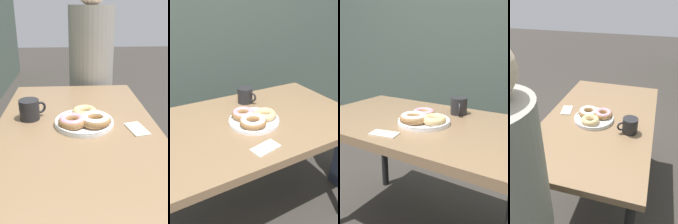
# 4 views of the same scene
# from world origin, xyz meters

# --- Properties ---
(dining_table) EXTENTS (1.22, 0.72, 0.72)m
(dining_table) POSITION_xyz_m (0.00, 0.11, 0.64)
(dining_table) COLOR #846647
(dining_table) RESTS_ON ground_plane
(donut_plate) EXTENTS (0.28, 0.28, 0.06)m
(donut_plate) POSITION_xyz_m (0.03, 0.08, 0.74)
(donut_plate) COLOR white
(donut_plate) RESTS_ON dining_table
(coffee_mug) EXTENTS (0.09, 0.12, 0.09)m
(coffee_mug) POSITION_xyz_m (0.11, 0.33, 0.76)
(coffee_mug) COLOR #232326
(coffee_mug) RESTS_ON dining_table
(person_figure) EXTENTS (0.34, 0.32, 1.40)m
(person_figure) POSITION_xyz_m (0.82, -0.02, 0.74)
(person_figure) COLOR #232838
(person_figure) RESTS_ON ground_plane
(napkin) EXTENTS (0.14, 0.09, 0.01)m
(napkin) POSITION_xyz_m (-0.03, -0.14, 0.72)
(napkin) COLOR beige
(napkin) RESTS_ON dining_table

